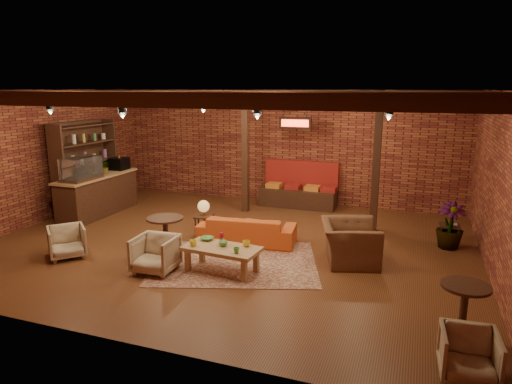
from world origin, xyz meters
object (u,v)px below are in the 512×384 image
(coffee_table, at_px, (221,250))
(plant_tall, at_px, (455,180))
(side_table_book, at_px, (449,226))
(armchair_far, at_px, (469,353))
(side_table_lamp, at_px, (204,209))
(armchair_right, at_px, (350,236))
(sofa, at_px, (247,230))
(armchair_a, at_px, (67,240))
(armchair_b, at_px, (155,252))
(round_table_right, at_px, (464,302))
(round_table_left, at_px, (165,229))

(coffee_table, height_order, plant_tall, plant_tall)
(side_table_book, distance_m, armchair_far, 4.78)
(side_table_book, bearing_deg, side_table_lamp, -166.78)
(armchair_far, bearing_deg, armchair_right, 116.68)
(sofa, bearing_deg, armchair_a, 25.81)
(side_table_book, xyz_separation_m, plant_tall, (0.00, -0.16, 1.03))
(sofa, relative_size, side_table_book, 4.31)
(armchair_b, xyz_separation_m, armchair_right, (3.21, 1.66, 0.15))
(armchair_a, xyz_separation_m, side_table_book, (7.06, 3.25, 0.08))
(coffee_table, distance_m, armchair_a, 3.16)
(sofa, height_order, armchair_b, armchair_b)
(round_table_right, bearing_deg, armchair_a, 175.35)
(round_table_right, distance_m, plant_tall, 3.79)
(sofa, relative_size, round_table_left, 2.72)
(sofa, distance_m, armchair_a, 3.60)
(side_table_lamp, bearing_deg, side_table_book, 13.22)
(armchair_a, bearing_deg, armchair_b, -48.54)
(plant_tall, bearing_deg, side_table_lamp, -168.49)
(round_table_left, distance_m, armchair_far, 5.83)
(sofa, height_order, armchair_a, armchair_a)
(side_table_lamp, distance_m, round_table_right, 5.74)
(armchair_b, bearing_deg, round_table_right, -8.71)
(round_table_left, bearing_deg, coffee_table, -17.86)
(plant_tall, bearing_deg, round_table_left, -156.87)
(sofa, xyz_separation_m, armchair_far, (4.04, -3.49, 0.02))
(armchair_a, distance_m, side_table_book, 7.77)
(armchair_far, xyz_separation_m, plant_tall, (0.00, 4.62, 1.13))
(side_table_lamp, height_order, side_table_book, side_table_lamp)
(armchair_a, xyz_separation_m, round_table_right, (7.06, -0.57, 0.15))
(sofa, distance_m, side_table_book, 4.24)
(coffee_table, relative_size, plant_tall, 0.49)
(side_table_book, bearing_deg, armchair_b, -146.78)
(sofa, xyz_separation_m, round_table_right, (4.04, -2.54, 0.20))
(side_table_lamp, xyz_separation_m, plant_tall, (5.10, 1.04, 0.82))
(armchair_far, bearing_deg, plant_tall, 86.54)
(sofa, bearing_deg, coffee_table, 87.20)
(round_table_right, bearing_deg, armchair_b, 173.97)
(side_table_book, height_order, round_table_right, round_table_right)
(side_table_book, height_order, armchair_far, armchair_far)
(plant_tall, bearing_deg, coffee_table, -145.09)
(sofa, distance_m, plant_tall, 4.35)
(armchair_b, xyz_separation_m, plant_tall, (5.03, 3.14, 1.08))
(sofa, relative_size, armchair_a, 3.00)
(round_table_right, bearing_deg, coffee_table, 166.58)
(armchair_far, bearing_deg, armchair_b, 160.13)
(coffee_table, distance_m, armchair_far, 4.35)
(round_table_left, xyz_separation_m, plant_tall, (5.33, 2.28, 0.94))
(armchair_far, distance_m, plant_tall, 4.76)
(armchair_a, height_order, plant_tall, plant_tall)
(sofa, height_order, plant_tall, plant_tall)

